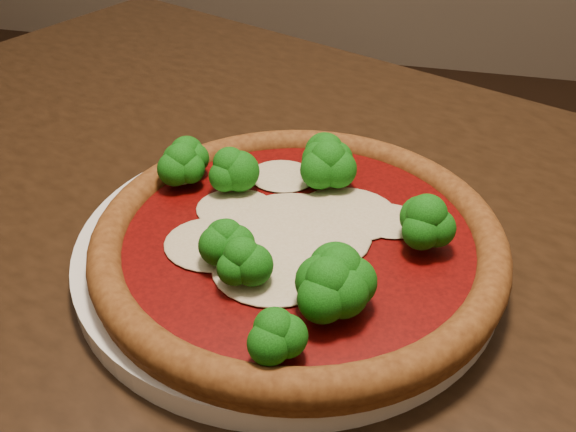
# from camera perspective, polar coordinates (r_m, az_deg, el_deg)

# --- Properties ---
(dining_table) EXTENTS (1.43, 1.17, 0.75)m
(dining_table) POSITION_cam_1_polar(r_m,az_deg,el_deg) (0.58, 3.57, -11.17)
(dining_table) COLOR black
(dining_table) RESTS_ON floor
(plate) EXTENTS (0.32, 0.32, 0.02)m
(plate) POSITION_cam_1_polar(r_m,az_deg,el_deg) (0.50, 0.00, -2.89)
(plate) COLOR silver
(plate) RESTS_ON dining_table
(pizza) EXTENTS (0.31, 0.31, 0.06)m
(pizza) POSITION_cam_1_polar(r_m,az_deg,el_deg) (0.47, 0.82, -1.54)
(pizza) COLOR brown
(pizza) RESTS_ON plate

